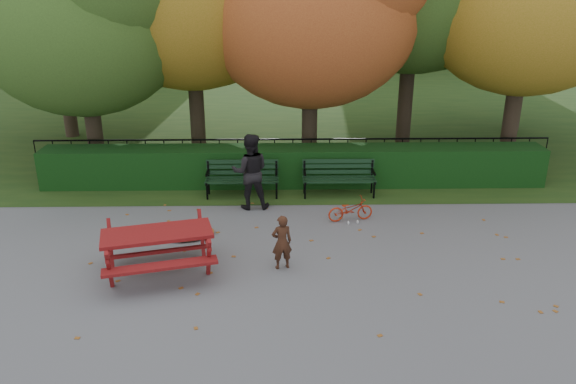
{
  "coord_description": "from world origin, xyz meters",
  "views": [
    {
      "loc": [
        -0.42,
        -9.44,
        5.09
      ],
      "look_at": [
        -0.21,
        1.28,
        1.0
      ],
      "focal_mm": 35.0,
      "sensor_mm": 36.0,
      "label": 1
    }
  ],
  "objects_px": {
    "bench_right": "(339,175)",
    "child": "(282,242)",
    "picnic_table": "(158,241)",
    "adult": "(250,172)",
    "bicycle": "(350,209)",
    "tree_a": "(88,2)",
    "bench_left": "(242,176)"
  },
  "relations": [
    {
      "from": "bench_right",
      "to": "bicycle",
      "type": "relative_size",
      "value": 1.76
    },
    {
      "from": "bench_left",
      "to": "picnic_table",
      "type": "height_order",
      "value": "picnic_table"
    },
    {
      "from": "tree_a",
      "to": "bicycle",
      "type": "bearing_deg",
      "value": -28.68
    },
    {
      "from": "tree_a",
      "to": "child",
      "type": "height_order",
      "value": "tree_a"
    },
    {
      "from": "bench_right",
      "to": "picnic_table",
      "type": "distance_m",
      "value": 5.41
    },
    {
      "from": "picnic_table",
      "to": "adult",
      "type": "distance_m",
      "value": 3.52
    },
    {
      "from": "tree_a",
      "to": "picnic_table",
      "type": "distance_m",
      "value": 7.46
    },
    {
      "from": "bench_left",
      "to": "tree_a",
      "type": "bearing_deg",
      "value": 154.24
    },
    {
      "from": "picnic_table",
      "to": "bench_right",
      "type": "bearing_deg",
      "value": 32.61
    },
    {
      "from": "child",
      "to": "adult",
      "type": "bearing_deg",
      "value": -91.04
    },
    {
      "from": "tree_a",
      "to": "adult",
      "type": "bearing_deg",
      "value": -32.93
    },
    {
      "from": "bicycle",
      "to": "adult",
      "type": "bearing_deg",
      "value": 59.29
    },
    {
      "from": "bench_right",
      "to": "bench_left",
      "type": "bearing_deg",
      "value": 180.0
    },
    {
      "from": "tree_a",
      "to": "child",
      "type": "xyz_separation_m",
      "value": [
        4.84,
        -5.67,
        -3.99
      ]
    },
    {
      "from": "tree_a",
      "to": "adult",
      "type": "xyz_separation_m",
      "value": [
        4.13,
        -2.68,
        -3.62
      ]
    },
    {
      "from": "bench_right",
      "to": "child",
      "type": "bearing_deg",
      "value": -110.94
    },
    {
      "from": "tree_a",
      "to": "bench_left",
      "type": "distance_m",
      "value": 5.89
    },
    {
      "from": "adult",
      "to": "bench_left",
      "type": "bearing_deg",
      "value": -75.61
    },
    {
      "from": "child",
      "to": "adult",
      "type": "xyz_separation_m",
      "value": [
        -0.7,
        2.99,
        0.36
      ]
    },
    {
      "from": "bench_right",
      "to": "picnic_table",
      "type": "xyz_separation_m",
      "value": [
        -3.7,
        -3.95,
        0.13
      ]
    },
    {
      "from": "adult",
      "to": "bicycle",
      "type": "distance_m",
      "value": 2.48
    },
    {
      "from": "tree_a",
      "to": "child",
      "type": "bearing_deg",
      "value": -49.52
    },
    {
      "from": "picnic_table",
      "to": "adult",
      "type": "height_order",
      "value": "adult"
    },
    {
      "from": "picnic_table",
      "to": "bicycle",
      "type": "distance_m",
      "value": 4.47
    },
    {
      "from": "child",
      "to": "adult",
      "type": "distance_m",
      "value": 3.09
    },
    {
      "from": "picnic_table",
      "to": "bicycle",
      "type": "bearing_deg",
      "value": 17.27
    },
    {
      "from": "picnic_table",
      "to": "child",
      "type": "height_order",
      "value": "child"
    },
    {
      "from": "bench_left",
      "to": "child",
      "type": "bearing_deg",
      "value": -75.95
    },
    {
      "from": "tree_a",
      "to": "adult",
      "type": "height_order",
      "value": "tree_a"
    },
    {
      "from": "picnic_table",
      "to": "bench_left",
      "type": "bearing_deg",
      "value": 57.53
    },
    {
      "from": "bench_left",
      "to": "bench_right",
      "type": "height_order",
      "value": "same"
    },
    {
      "from": "tree_a",
      "to": "bench_right",
      "type": "xyz_separation_m",
      "value": [
        6.29,
        -1.88,
        -4.0
      ]
    }
  ]
}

